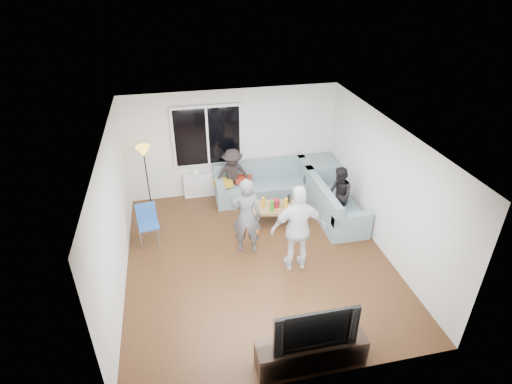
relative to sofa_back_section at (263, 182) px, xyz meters
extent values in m
cube|color=#56351C|center=(-0.63, -2.27, -0.45)|extent=(5.00, 5.50, 0.04)
cube|color=white|center=(-0.63, -2.27, 2.20)|extent=(5.00, 5.50, 0.04)
cube|color=silver|center=(-0.63, 0.50, 0.88)|extent=(5.00, 0.04, 2.60)
cube|color=silver|center=(-0.63, -5.04, 0.88)|extent=(5.00, 0.04, 2.60)
cube|color=silver|center=(-3.15, -2.27, 0.88)|extent=(0.04, 5.50, 2.60)
cube|color=silver|center=(1.89, -2.27, 0.88)|extent=(0.04, 5.50, 2.60)
cube|color=white|center=(-1.23, 0.42, 1.12)|extent=(1.62, 0.06, 1.47)
cube|color=black|center=(-1.23, 0.38, 1.12)|extent=(1.50, 0.02, 1.35)
cube|color=white|center=(-1.23, 0.37, 1.12)|extent=(0.05, 0.03, 1.35)
cube|color=silver|center=(-1.23, 0.38, -0.11)|extent=(1.30, 0.12, 0.62)
imported|color=#356829|center=(-0.68, 0.35, 0.36)|extent=(0.22, 0.19, 0.33)
imported|color=white|center=(-1.57, 0.35, 0.27)|extent=(0.17, 0.17, 0.16)
cube|color=slate|center=(1.40, 0.00, 0.00)|extent=(0.85, 0.85, 0.85)
cube|color=gold|center=(-0.96, -0.02, 0.09)|extent=(0.44, 0.40, 0.14)
cube|color=maroon|center=(-0.45, 0.06, 0.09)|extent=(0.43, 0.39, 0.13)
cube|color=#98794A|center=(0.06, -1.12, -0.22)|extent=(1.19, 0.80, 0.40)
cylinder|color=maroon|center=(0.04, -1.11, 0.06)|extent=(0.17, 0.17, 0.17)
imported|color=#505055|center=(-0.78, -1.97, 0.38)|extent=(0.67, 0.52, 1.62)
imported|color=silver|center=(0.04, -2.67, 0.45)|extent=(1.04, 0.48, 1.74)
imported|color=black|center=(1.39, -1.33, 0.22)|extent=(0.54, 0.66, 1.29)
imported|color=black|center=(-0.72, 0.03, 0.24)|extent=(0.88, 0.52, 1.34)
cube|color=#332219|center=(-0.39, -4.77, -0.20)|extent=(1.60, 0.40, 0.44)
imported|color=black|center=(-0.39, -4.77, 0.36)|extent=(1.19, 0.16, 0.69)
cylinder|color=black|center=(0.36, -1.00, 0.07)|extent=(0.07, 0.07, 0.19)
cylinder|color=#31941A|center=(-0.09, -1.28, 0.10)|extent=(0.08, 0.08, 0.26)
cylinder|color=#F5A715|center=(0.24, -1.19, 0.09)|extent=(0.07, 0.07, 0.22)
cylinder|color=orange|center=(-0.23, -1.04, 0.09)|extent=(0.07, 0.07, 0.22)
camera|label=1|loc=(-2.00, -8.46, 4.73)|focal=28.76mm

